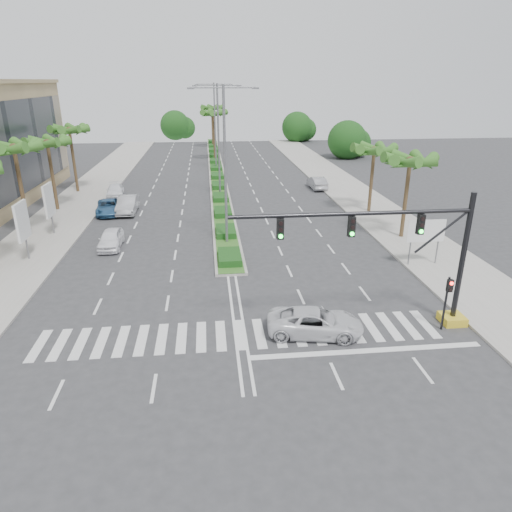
{
  "coord_description": "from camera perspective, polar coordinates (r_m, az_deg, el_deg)",
  "views": [
    {
      "loc": [
        -1.39,
        -20.49,
        12.28
      ],
      "look_at": [
        1.19,
        3.4,
        3.0
      ],
      "focal_mm": 32.0,
      "sensor_mm": 36.0,
      "label": 1
    }
  ],
  "objects": [
    {
      "name": "car_parked_b",
      "position": [
        47.01,
        -15.75,
        6.21
      ],
      "size": [
        1.76,
        5.0,
        1.65
      ],
      "primitive_type": "imported",
      "rotation": [
        0.0,
        0.0,
        0.0
      ],
      "color": "#B0B0B5",
      "rests_on": "ground"
    },
    {
      "name": "palm_median_a",
      "position": [
        75.68,
        -5.34,
        17.16
      ],
      "size": [
        4.57,
        4.68,
        8.05
      ],
      "color": "brown",
      "rests_on": "ground"
    },
    {
      "name": "palm_left_mid",
      "position": [
        41.68,
        -27.98,
        11.55
      ],
      "size": [
        4.57,
        4.68,
        7.95
      ],
      "color": "brown",
      "rests_on": "ground"
    },
    {
      "name": "palm_left_far",
      "position": [
        49.23,
        -24.62,
        12.52
      ],
      "size": [
        4.57,
        4.68,
        7.35
      ],
      "color": "brown",
      "rests_on": "ground"
    },
    {
      "name": "pedestrian_signal",
      "position": [
        25.32,
        22.82,
        -4.51
      ],
      "size": [
        0.28,
        0.36,
        3.0
      ],
      "color": "black",
      "rests_on": "ground"
    },
    {
      "name": "footpath_left",
      "position": [
        44.49,
        -24.02,
        3.33
      ],
      "size": [
        6.0,
        120.0,
        0.15
      ],
      "primitive_type": "cube",
      "color": "gray",
      "rests_on": "ground"
    },
    {
      "name": "billboard_far",
      "position": [
        41.72,
        -24.46,
        6.31
      ],
      "size": [
        0.18,
        2.1,
        4.35
      ],
      "color": "slate",
      "rests_on": "ground"
    },
    {
      "name": "median_grass",
      "position": [
        66.61,
        -4.95,
        10.6
      ],
      "size": [
        1.8,
        75.0,
        0.04
      ],
      "primitive_type": "cube",
      "color": "#316321",
      "rests_on": "median"
    },
    {
      "name": "streetlight_far",
      "position": [
        66.73,
        -5.16,
        16.33
      ],
      "size": [
        5.1,
        0.25,
        12.0
      ],
      "color": "slate",
      "rests_on": "ground"
    },
    {
      "name": "palm_left_end",
      "position": [
        56.81,
        -22.27,
        14.16
      ],
      "size": [
        4.57,
        4.68,
        7.75
      ],
      "color": "brown",
      "rests_on": "ground"
    },
    {
      "name": "median",
      "position": [
        66.63,
        -4.95,
        10.5
      ],
      "size": [
        2.2,
        75.0,
        0.2
      ],
      "primitive_type": "cube",
      "color": "gray",
      "rests_on": "ground"
    },
    {
      "name": "ground",
      "position": [
        23.93,
        -2.0,
        -9.78
      ],
      "size": [
        160.0,
        160.0,
        0.0
      ],
      "primitive_type": "plane",
      "color": "#333335",
      "rests_on": "ground"
    },
    {
      "name": "car_parked_c",
      "position": [
        47.14,
        -17.93,
        5.84
      ],
      "size": [
        2.92,
        5.19,
        1.37
      ],
      "primitive_type": "imported",
      "rotation": [
        0.0,
        0.0,
        0.14
      ],
      "color": "#2C5A88",
      "rests_on": "ground"
    },
    {
      "name": "car_crossing",
      "position": [
        23.83,
        7.41,
        -8.21
      ],
      "size": [
        5.24,
        3.1,
        1.37
      ],
      "primitive_type": "imported",
      "rotation": [
        0.0,
        0.0,
        1.39
      ],
      "color": "silver",
      "rests_on": "ground"
    },
    {
      "name": "car_parked_a",
      "position": [
        37.39,
        -17.7,
        2.05
      ],
      "size": [
        1.72,
        4.16,
        1.41
      ],
      "primitive_type": "imported",
      "rotation": [
        0.0,
        0.0,
        0.01
      ],
      "color": "white",
      "rests_on": "ground"
    },
    {
      "name": "billboard_near",
      "position": [
        36.26,
        -27.19,
        3.85
      ],
      "size": [
        0.18,
        2.1,
        4.35
      ],
      "color": "slate",
      "rests_on": "ground"
    },
    {
      "name": "palm_median_b",
      "position": [
        90.65,
        -5.54,
        17.79
      ],
      "size": [
        4.57,
        4.68,
        8.05
      ],
      "color": "brown",
      "rests_on": "ground"
    },
    {
      "name": "footpath_right",
      "position": [
        45.43,
        15.56,
        4.74
      ],
      "size": [
        6.0,
        120.0,
        0.15
      ],
      "primitive_type": "cube",
      "color": "gray",
      "rests_on": "ground"
    },
    {
      "name": "signal_gantry",
      "position": [
        24.72,
        19.86,
        -1.11
      ],
      "size": [
        12.6,
        1.2,
        7.2
      ],
      "color": "gold",
      "rests_on": "ground"
    },
    {
      "name": "direction_sign",
      "position": [
        33.61,
        20.48,
        2.74
      ],
      "size": [
        2.7,
        0.11,
        3.4
      ],
      "color": "slate",
      "rests_on": "ground"
    },
    {
      "name": "car_parked_d",
      "position": [
        54.46,
        -17.2,
        7.83
      ],
      "size": [
        2.24,
        4.55,
        1.27
      ],
      "primitive_type": "imported",
      "rotation": [
        0.0,
        0.0,
        0.11
      ],
      "color": "white",
      "rests_on": "ground"
    },
    {
      "name": "streetlight_mid",
      "position": [
        50.81,
        -4.72,
        14.86
      ],
      "size": [
        5.1,
        0.25,
        12.0
      ],
      "color": "slate",
      "rests_on": "ground"
    },
    {
      "name": "palm_right_far",
      "position": [
        45.81,
        14.54,
        12.47
      ],
      "size": [
        4.57,
        4.68,
        6.75
      ],
      "color": "brown",
      "rests_on": "ground"
    },
    {
      "name": "car_right",
      "position": [
        56.19,
        7.64,
        9.07
      ],
      "size": [
        1.7,
        4.52,
        1.48
      ],
      "primitive_type": "imported",
      "rotation": [
        0.0,
        0.0,
        3.17
      ],
      "color": "#ADACB0",
      "rests_on": "ground"
    },
    {
      "name": "streetlight_near",
      "position": [
        34.95,
        -3.9,
        12.06
      ],
      "size": [
        5.1,
        0.25,
        12.0
      ],
      "color": "slate",
      "rests_on": "ground"
    },
    {
      "name": "palm_right_near",
      "position": [
        38.46,
        18.68,
        10.94
      ],
      "size": [
        4.57,
        4.68,
        7.05
      ],
      "color": "brown",
      "rests_on": "ground"
    }
  ]
}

